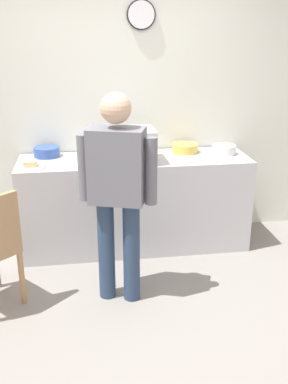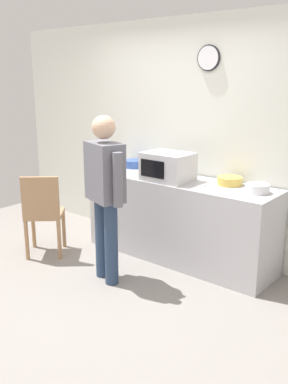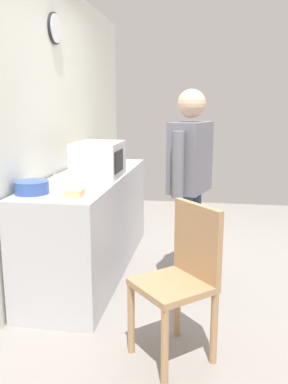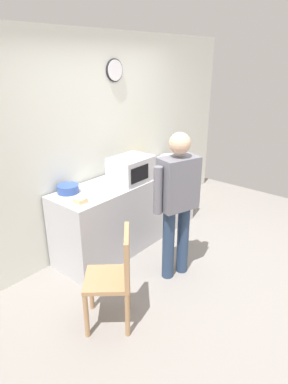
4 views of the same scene
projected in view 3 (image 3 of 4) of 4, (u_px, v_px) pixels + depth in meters
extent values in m
plane|color=gray|center=(226.00, 286.00, 3.49)|extent=(6.00, 6.00, 0.00)
cube|color=silver|center=(39.00, 130.00, 3.46)|extent=(5.40, 0.10, 2.60)
cylinder|color=white|center=(55.00, 28.00, 3.56)|extent=(0.24, 0.03, 0.24)
cylinder|color=black|center=(54.00, 28.00, 3.56)|extent=(0.26, 0.02, 0.26)
cube|color=#B7B7BC|center=(92.00, 223.00, 3.77)|extent=(2.16, 0.62, 0.90)
cube|color=silver|center=(98.00, 160.00, 3.54)|extent=(0.50, 0.38, 0.30)
cube|color=black|center=(119.00, 161.00, 3.46)|extent=(0.30, 0.01, 0.18)
cylinder|color=white|center=(75.00, 198.00, 2.74)|extent=(0.25, 0.25, 0.01)
cube|color=#D2B781|center=(75.00, 193.00, 2.74)|extent=(0.11, 0.11, 0.05)
cylinder|color=white|center=(110.00, 157.00, 4.51)|extent=(0.23, 0.23, 0.09)
cylinder|color=gold|center=(91.00, 162.00, 4.18)|extent=(0.26, 0.26, 0.08)
cylinder|color=#33519E|center=(32.00, 187.00, 2.90)|extent=(0.24, 0.24, 0.09)
cube|color=silver|center=(63.00, 175.00, 3.65)|extent=(0.04, 0.17, 0.01)
cube|color=silver|center=(109.00, 169.00, 4.00)|extent=(0.04, 0.17, 0.01)
cylinder|color=navy|center=(193.00, 237.00, 3.49)|extent=(0.13, 0.13, 0.83)
cylinder|color=navy|center=(184.00, 244.00, 3.32)|extent=(0.13, 0.13, 0.83)
cube|color=slate|center=(190.00, 157.00, 3.26)|extent=(0.45, 0.35, 0.55)
cylinder|color=slate|center=(201.00, 157.00, 3.48)|extent=(0.09, 0.09, 0.50)
cylinder|color=slate|center=(178.00, 165.00, 3.05)|extent=(0.09, 0.09, 0.50)
sphere|color=#D1A889|center=(192.00, 103.00, 3.17)|extent=(0.22, 0.22, 0.22)
cylinder|color=#A87F56|center=(131.00, 319.00, 2.53)|extent=(0.04, 0.04, 0.45)
cylinder|color=#A87F56|center=(165.00, 347.00, 2.24)|extent=(0.04, 0.04, 0.45)
cylinder|color=#A87F56|center=(177.00, 304.00, 2.72)|extent=(0.04, 0.04, 0.45)
cylinder|color=#A87F56|center=(214.00, 328.00, 2.43)|extent=(0.04, 0.04, 0.45)
cube|color=#A87F56|center=(172.00, 286.00, 2.43)|extent=(0.56, 0.56, 0.04)
cube|color=#A87F56|center=(197.00, 241.00, 2.47)|extent=(0.33, 0.30, 0.45)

